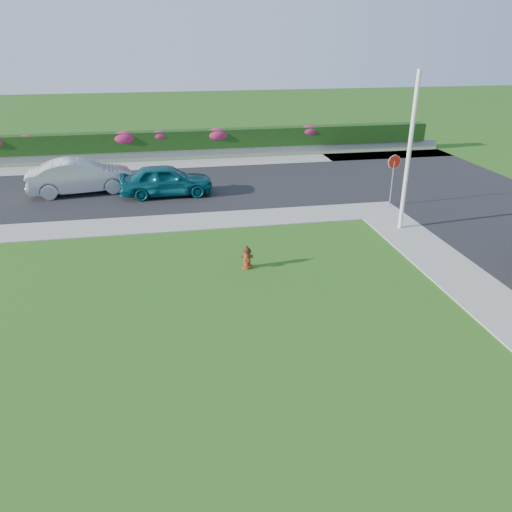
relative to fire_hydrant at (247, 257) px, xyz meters
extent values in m
plane|color=black|center=(-0.49, -4.31, -0.37)|extent=(120.00, 120.00, 0.00)
cube|color=black|center=(-5.49, 9.69, -0.35)|extent=(26.00, 8.00, 0.04)
cube|color=gray|center=(-6.49, 4.69, -0.35)|extent=(24.00, 2.00, 0.04)
cube|color=gray|center=(6.51, 4.69, -0.35)|extent=(2.00, 2.00, 0.04)
cube|color=gray|center=(-1.49, 14.69, -0.35)|extent=(34.00, 2.00, 0.04)
cube|color=gray|center=(-1.49, 16.19, -0.07)|extent=(34.00, 0.40, 0.60)
cube|color=black|center=(-1.49, 16.29, 0.78)|extent=(32.00, 0.90, 1.10)
cylinder|color=#4E180C|center=(0.00, 0.01, -0.33)|extent=(0.33, 0.33, 0.08)
cylinder|color=#4E180C|center=(0.00, 0.01, -0.04)|extent=(0.23, 0.23, 0.51)
cylinder|color=black|center=(0.00, 0.01, 0.22)|extent=(0.27, 0.27, 0.05)
sphere|color=black|center=(0.00, 0.01, 0.25)|extent=(0.23, 0.23, 0.23)
cylinder|color=black|center=(0.00, 0.01, 0.38)|extent=(0.07, 0.07, 0.07)
cylinder|color=#4E180C|center=(-0.14, 0.03, 0.04)|extent=(0.12, 0.12, 0.11)
cylinder|color=#4E180C|center=(0.15, -0.02, 0.04)|extent=(0.12, 0.12, 0.11)
cylinder|color=#4E180C|center=(-0.03, -0.14, -0.02)|extent=(0.17, 0.14, 0.15)
imported|color=#0B4E59|center=(-2.41, 8.54, 0.40)|extent=(4.31, 1.79, 1.46)
imported|color=#B4B6BC|center=(-6.39, 9.70, 0.47)|extent=(5.07, 2.43, 1.60)
cylinder|color=silver|center=(6.54, 2.46, 2.60)|extent=(0.16, 0.16, 5.93)
cylinder|color=slate|center=(7.33, 5.17, 0.65)|extent=(0.06, 0.06, 2.04)
cylinder|color=red|center=(7.33, 5.17, 1.63)|extent=(0.59, 0.09, 0.59)
cylinder|color=white|center=(7.33, 5.17, 1.63)|extent=(0.63, 0.08, 0.63)
ellipsoid|color=#BE2068|center=(-10.08, 16.19, 1.12)|extent=(1.06, 0.68, 0.53)
ellipsoid|color=#BE2068|center=(-4.65, 16.19, 1.02)|extent=(1.56, 1.00, 0.78)
ellipsoid|color=#BE2068|center=(-2.57, 16.19, 1.08)|extent=(1.25, 0.80, 0.63)
ellipsoid|color=#BE2068|center=(0.90, 16.19, 1.02)|extent=(1.54, 0.99, 0.77)
ellipsoid|color=#BE2068|center=(6.70, 16.19, 1.06)|extent=(1.34, 0.86, 0.67)
camera|label=1|loc=(-2.43, -14.65, 6.68)|focal=35.00mm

